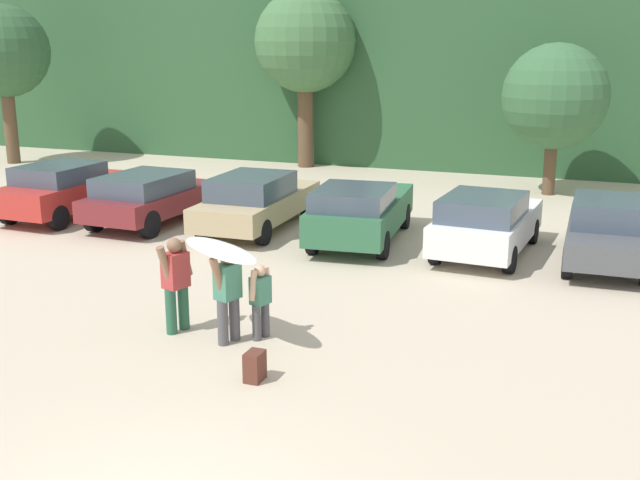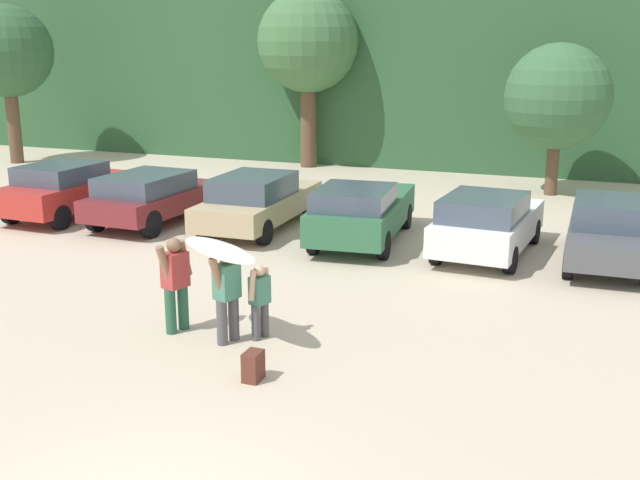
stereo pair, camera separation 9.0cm
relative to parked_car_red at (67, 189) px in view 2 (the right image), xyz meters
name	(u,v)px [view 2 (the right image)]	position (x,y,z in m)	size (l,w,h in m)	color
hillside_ridge	(517,66)	(10.02, 17.24, 2.93)	(108.00, 12.00, 7.47)	#2D5633
tree_far_right	(7,52)	(-8.33, 7.30, 3.55)	(3.59, 3.59, 6.20)	brown
tree_center_left	(308,43)	(3.06, 10.61, 3.91)	(3.84, 3.84, 6.70)	brown
tree_left	(558,97)	(12.45, 8.19, 2.31)	(3.32, 3.32, 4.79)	brown
parked_car_red	(67,189)	(0.00, 0.00, 0.00)	(2.03, 4.22, 1.53)	#B72D28
parked_car_maroon	(151,196)	(2.70, 0.08, -0.03)	(2.08, 4.21, 1.42)	maroon
parked_car_tan	(258,200)	(5.61, 0.63, -0.04)	(1.94, 4.82, 1.48)	tan
parked_car_forest_green	(361,211)	(8.60, 0.27, -0.01)	(2.27, 4.81, 1.51)	#2D6642
parked_car_white	(487,223)	(11.68, 0.21, -0.03)	(2.11, 4.31, 1.48)	white
parked_car_dark_gray	(609,230)	(14.35, 0.45, -0.04)	(1.82, 4.48, 1.49)	#4C4F54
person_adult	(227,290)	(8.56, -6.74, 0.10)	(0.40, 0.68, 1.60)	#4C4C51
person_child	(260,297)	(8.99, -6.39, -0.08)	(0.32, 0.53, 1.29)	#4C4C51
person_companion	(175,279)	(7.50, -6.60, 0.13)	(0.41, 0.76, 1.67)	#26593F
surfboard_white	(219,250)	(8.49, -6.84, 0.81)	(2.03, 1.56, 0.12)	white
backpack_dropped	(253,366)	(9.60, -7.95, -0.58)	(0.24, 0.34, 0.45)	#592D23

